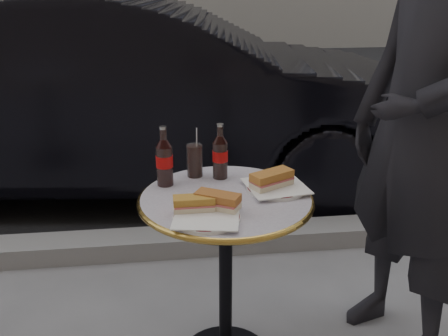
{
  "coord_description": "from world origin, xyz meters",
  "views": [
    {
      "loc": [
        -0.2,
        -1.59,
        1.46
      ],
      "look_at": [
        0.0,
        0.05,
        0.82
      ],
      "focal_mm": 40.0,
      "sensor_mm": 36.0,
      "label": 1
    }
  ],
  "objects": [
    {
      "name": "plate_left",
      "position": [
        -0.08,
        -0.17,
        0.74
      ],
      "size": [
        0.28,
        0.28,
        0.01
      ],
      "primitive_type": "cylinder",
      "rotation": [
        0.0,
        0.0,
        -0.35
      ],
      "color": "white",
      "rests_on": "bistro_table"
    },
    {
      "name": "plate_right",
      "position": [
        0.19,
        0.04,
        0.74
      ],
      "size": [
        0.22,
        0.22,
        0.01
      ],
      "primitive_type": "cylinder",
      "rotation": [
        0.0,
        0.0,
        -0.01
      ],
      "color": "white",
      "rests_on": "bistro_table"
    },
    {
      "name": "sandwich_left_a",
      "position": [
        -0.12,
        -0.13,
        0.77
      ],
      "size": [
        0.13,
        0.06,
        0.05
      ],
      "primitive_type": "cube",
      "rotation": [
        0.0,
        0.0,
        0.01
      ],
      "color": "#B57E2E",
      "rests_on": "plate_left"
    },
    {
      "name": "pedestrian",
      "position": [
        0.73,
        0.03,
        0.93
      ],
      "size": [
        0.62,
        0.78,
        1.87
      ],
      "primitive_type": "imported",
      "rotation": [
        0.0,
        0.0,
        -1.29
      ],
      "color": "black",
      "rests_on": "ground"
    },
    {
      "name": "sandwich_right",
      "position": [
        0.17,
        0.04,
        0.77
      ],
      "size": [
        0.17,
        0.14,
        0.05
      ],
      "primitive_type": "cube",
      "rotation": [
        0.0,
        0.0,
        0.48
      ],
      "color": "#B06D2C",
      "rests_on": "plate_right"
    },
    {
      "name": "cola_bottle_right",
      "position": [
        0.0,
        0.18,
        0.84
      ],
      "size": [
        0.06,
        0.06,
        0.21
      ],
      "primitive_type": null,
      "rotation": [
        0.0,
        0.0,
        0.05
      ],
      "color": "black",
      "rests_on": "bistro_table"
    },
    {
      "name": "bistro_table",
      "position": [
        0.0,
        0.0,
        0.37
      ],
      "size": [
        0.62,
        0.62,
        0.73
      ],
      "primitive_type": null,
      "color": "#BAB2C4",
      "rests_on": "ground"
    },
    {
      "name": "cola_glass",
      "position": [
        -0.09,
        0.2,
        0.8
      ],
      "size": [
        0.08,
        0.08,
        0.13
      ],
      "primitive_type": "cylinder",
      "rotation": [
        0.0,
        0.0,
        -0.31
      ],
      "color": "black",
      "rests_on": "bistro_table"
    },
    {
      "name": "cola_bottle_left",
      "position": [
        -0.21,
        0.13,
        0.85
      ],
      "size": [
        0.08,
        0.08,
        0.23
      ],
      "primitive_type": null,
      "rotation": [
        0.0,
        0.0,
        -0.29
      ],
      "color": "black",
      "rests_on": "bistro_table"
    },
    {
      "name": "curb",
      "position": [
        0.0,
        0.9,
        0.05
      ],
      "size": [
        40.0,
        0.2,
        0.12
      ],
      "primitive_type": "cube",
      "color": "gray",
      "rests_on": "ground"
    },
    {
      "name": "parked_car",
      "position": [
        -0.33,
        1.91,
        0.68
      ],
      "size": [
        1.86,
        4.24,
        1.35
      ],
      "primitive_type": "imported",
      "rotation": [
        0.0,
        0.0,
        1.46
      ],
      "color": "black",
      "rests_on": "ground"
    },
    {
      "name": "sandwich_left_b",
      "position": [
        -0.04,
        -0.12,
        0.77
      ],
      "size": [
        0.16,
        0.13,
        0.05
      ],
      "primitive_type": "cube",
      "rotation": [
        0.0,
        0.0,
        -0.52
      ],
      "color": "#A15D29",
      "rests_on": "plate_left"
    },
    {
      "name": "asphalt_road",
      "position": [
        0.0,
        5.0,
        0.0
      ],
      "size": [
        40.0,
        8.0,
        0.0
      ],
      "primitive_type": "cube",
      "color": "black",
      "rests_on": "ground"
    }
  ]
}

